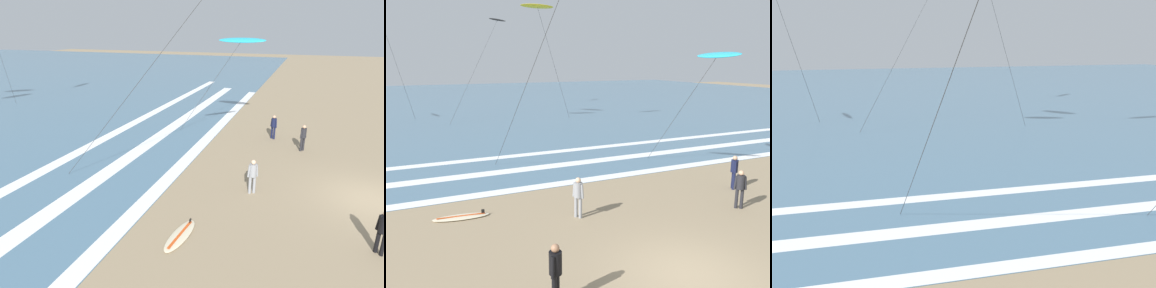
{
  "view_description": "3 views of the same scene",
  "coord_description": "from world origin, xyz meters",
  "views": [
    {
      "loc": [
        -14.33,
        3.08,
        7.02
      ],
      "look_at": [
        -1.7,
        7.59,
        2.22
      ],
      "focal_mm": 30.66,
      "sensor_mm": 36.0,
      "label": 1
    },
    {
      "loc": [
        -6.94,
        -7.57,
        5.87
      ],
      "look_at": [
        1.18,
        9.9,
        1.72
      ],
      "focal_mm": 35.9,
      "sensor_mm": 36.0,
      "label": 2
    },
    {
      "loc": [
        -4.28,
        -2.57,
        6.49
      ],
      "look_at": [
        -0.97,
        9.46,
        3.65
      ],
      "focal_mm": 43.9,
      "sensor_mm": 36.0,
      "label": 3
    }
  ],
  "objects": [
    {
      "name": "ground_plane",
      "position": [
        0.0,
        0.0,
        0.0
      ],
      "size": [
        160.0,
        160.0,
        0.0
      ],
      "primitive_type": "plane",
      "color": "#937F60"
    },
    {
      "name": "surfer_foreground_main",
      "position": [
        6.94,
        4.97,
        0.96
      ],
      "size": [
        0.36,
        0.47,
        1.6
      ],
      "color": "#141938",
      "rests_on": "ground"
    },
    {
      "name": "kite_black_distant_high",
      "position": [
        5.0,
        42.02,
        10.89
      ],
      "size": [
        9.37,
        13.1,
        11.2
      ],
      "color": "black",
      "rests_on": "ground"
    },
    {
      "name": "wave_foam_mid_break",
      "position": [
        0.29,
        12.29,
        0.01
      ],
      "size": [
        48.41,
        0.93,
        0.01
      ],
      "primitive_type": "cube",
      "color": "white",
      "rests_on": "ocean_surface"
    },
    {
      "name": "kite_cyan_low_near",
      "position": [
        7.95,
        7.57,
        6.18
      ],
      "size": [
        1.78,
        5.58,
        6.42
      ],
      "color": "#23A8C6",
      "rests_on": "ground"
    },
    {
      "name": "wave_foam_shoreline",
      "position": [
        -0.99,
        9.08,
        0.01
      ],
      "size": [
        47.74,
        0.74,
        0.01
      ],
      "primitive_type": "cube",
      "color": "white",
      "rests_on": "ocean_surface"
    },
    {
      "name": "surfboard_near_water",
      "position": [
        -5.19,
        6.79,
        0.05
      ],
      "size": [
        2.15,
        0.8,
        0.25
      ],
      "color": "beige",
      "rests_on": "ground"
    },
    {
      "name": "kite_yellow_high_left",
      "position": [
        4.94,
        26.55,
        10.63
      ],
      "size": [
        6.08,
        3.67,
        10.91
      ],
      "color": "yellow",
      "rests_on": "ground"
    },
    {
      "name": "wave_foam_outer_break",
      "position": [
        0.05,
        15.53,
        0.01
      ],
      "size": [
        57.31,
        0.79,
        0.01
      ],
      "primitive_type": "cube",
      "color": "white",
      "rests_on": "ocean_surface"
    },
    {
      "name": "surfer_left_far",
      "position": [
        5.24,
        3.06,
        0.96
      ],
      "size": [
        0.45,
        0.39,
        1.6
      ],
      "color": "#232328",
      "rests_on": "ground"
    },
    {
      "name": "surfer_right_near",
      "position": [
        -1.1,
        4.97,
        0.96
      ],
      "size": [
        0.34,
        0.48,
        1.6
      ],
      "color": "gray",
      "rests_on": "ground"
    },
    {
      "name": "ocean_surface",
      "position": [
        0.0,
        53.68,
        0.01
      ],
      "size": [
        140.0,
        90.0,
        0.01
      ],
      "primitive_type": "cube",
      "color": "slate",
      "rests_on": "ground"
    },
    {
      "name": "surfer_left_near",
      "position": [
        -3.87,
        0.32,
        0.96
      ],
      "size": [
        0.4,
        0.44,
        1.6
      ],
      "color": "black",
      "rests_on": "ground"
    }
  ]
}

